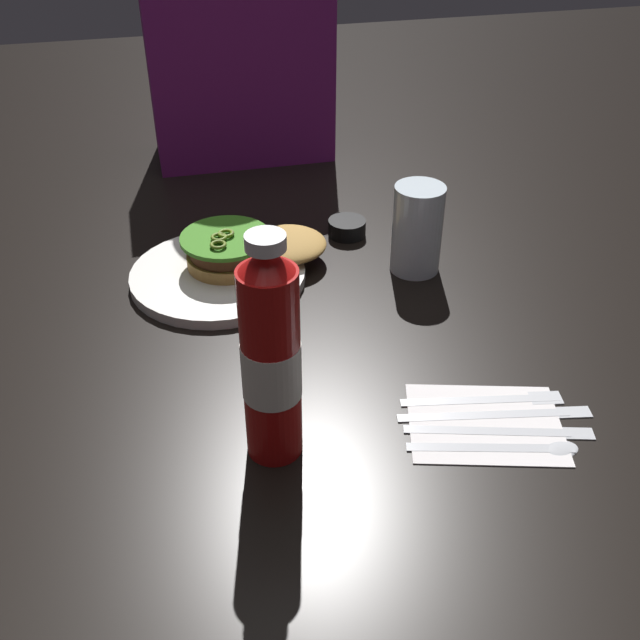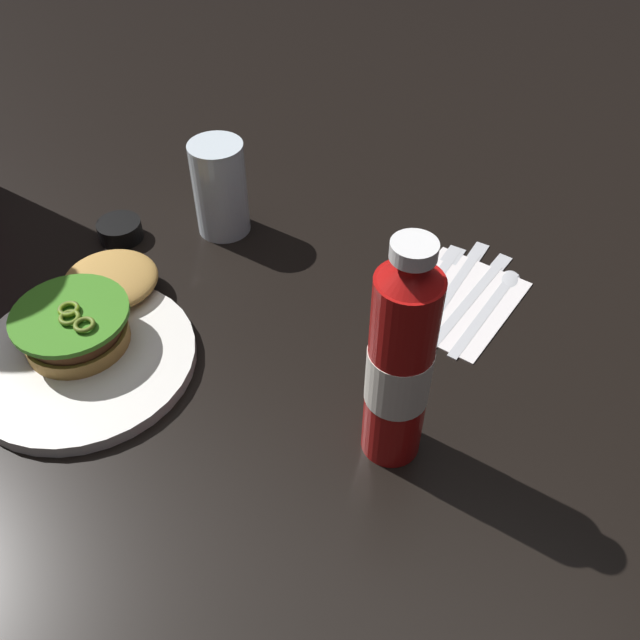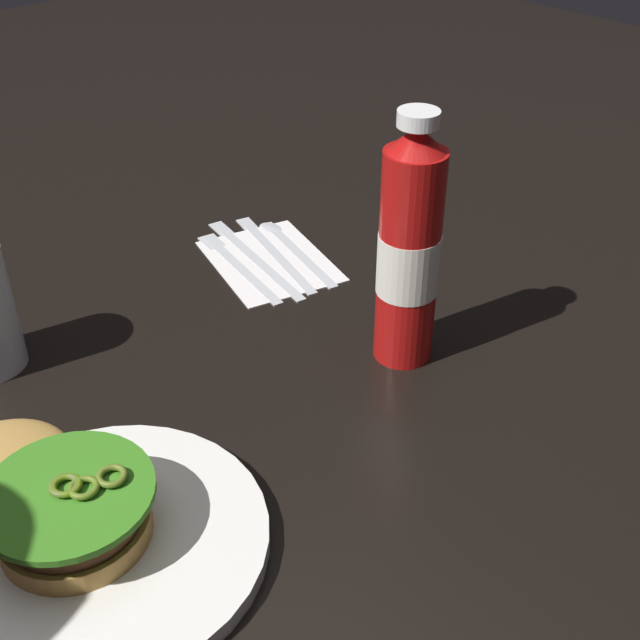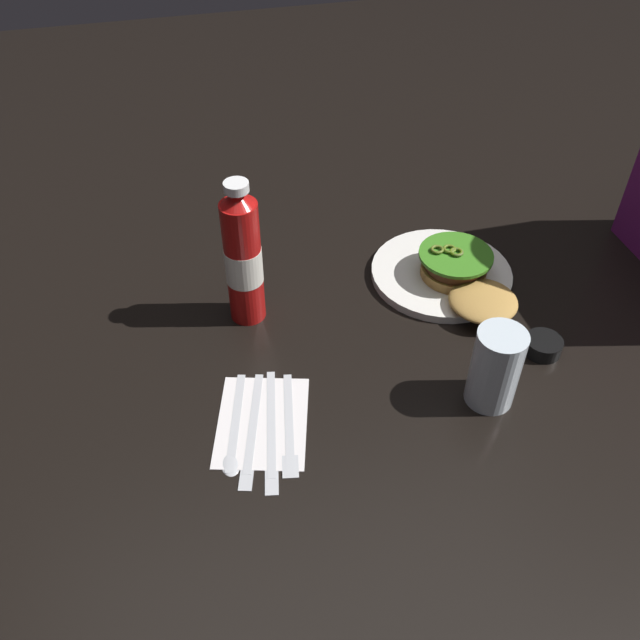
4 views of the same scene
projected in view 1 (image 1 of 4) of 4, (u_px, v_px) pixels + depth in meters
The scene contains 12 objects.
ground_plane at pixel (291, 325), 0.97m from camera, with size 3.00×3.00×0.00m, color black.
dinner_plate at pixel (218, 275), 1.06m from camera, with size 0.25×0.25×0.01m, color white.
burger_sandwich at pixel (250, 248), 1.07m from camera, with size 0.21×0.13×0.05m.
ketchup_bottle at pixel (271, 359), 0.72m from camera, with size 0.06×0.06×0.25m.
water_glass at pixel (417, 229), 1.05m from camera, with size 0.07×0.07×0.13m, color silver.
condiment_cup at pixel (347, 228), 1.16m from camera, with size 0.06×0.06×0.03m, color black.
napkin at pixel (485, 423), 0.82m from camera, with size 0.17×0.13×0.00m, color white.
spoon_utensil at pixel (518, 446), 0.78m from camera, with size 0.18×0.06×0.00m.
butter_knife at pixel (511, 429), 0.80m from camera, with size 0.20×0.07×0.00m.
steak_knife at pixel (508, 412), 0.83m from camera, with size 0.21×0.05×0.00m.
fork_utensil at pixel (497, 397), 0.85m from camera, with size 0.18×0.05×0.00m.
diner_person at pixel (237, 32), 1.31m from camera, with size 0.32×0.17×0.50m.
Camera 1 is at (-0.15, -0.78, 0.56)m, focal length 42.11 mm.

